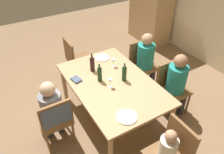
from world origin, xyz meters
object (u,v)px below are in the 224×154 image
(person_man_guest, at_px, (177,82))
(wine_bottle_dark_red, at_px, (124,73))
(chair_far_right, at_px, (171,84))
(chair_far_left, at_px, (142,61))
(wine_bottle_short_olive, at_px, (92,63))
(person_woman_host, at_px, (146,58))
(chair_near, at_px, (56,118))
(person_man_bearded, at_px, (52,109))
(wine_bottle_tall_green, at_px, (100,73))
(chair_left_end, at_px, (75,57))
(chair_right_end, at_px, (172,150))
(dining_table, at_px, (112,86))
(person_child_small, at_px, (165,153))
(wine_glass_centre, at_px, (114,61))
(dinner_plate_guest_left, at_px, (102,58))
(wine_glass_near_left, at_px, (110,81))
(dinner_plate_host, at_px, (127,117))

(person_man_guest, height_order, wine_bottle_dark_red, person_man_guest)
(chair_far_right, bearing_deg, chair_far_left, -90.00)
(wine_bottle_short_olive, bearing_deg, wine_bottle_dark_red, 32.38)
(person_woman_host, bearing_deg, chair_near, 14.66)
(person_man_bearded, xyz_separation_m, wine_bottle_tall_green, (-0.10, 0.82, 0.24))
(wine_bottle_tall_green, bearing_deg, chair_left_end, 177.30)
(chair_far_right, bearing_deg, chair_right_end, 47.72)
(dining_table, xyz_separation_m, chair_far_left, (-0.49, 0.96, -0.14))
(chair_near, bearing_deg, wine_bottle_short_olive, 33.17)
(person_man_guest, bearing_deg, dining_table, -24.16)
(person_woman_host, bearing_deg, person_man_guest, 90.00)
(chair_right_end, bearing_deg, chair_left_end, 3.89)
(chair_near, relative_size, person_child_small, 0.98)
(chair_far_left, xyz_separation_m, chair_far_right, (0.81, 0.00, 0.00))
(person_man_guest, height_order, wine_bottle_tall_green, person_man_guest)
(wine_glass_centre, relative_size, dinner_plate_guest_left, 0.56)
(chair_near, height_order, wine_glass_centre, chair_near)
(wine_bottle_dark_red, bearing_deg, person_child_small, -9.73)
(chair_left_end, bearing_deg, person_man_bearded, -34.88)
(chair_far_right, distance_m, chair_right_end, 1.30)
(chair_right_end, height_order, chair_left_end, same)
(chair_near, distance_m, wine_bottle_short_olive, 1.05)
(dinner_plate_guest_left, bearing_deg, wine_glass_near_left, -19.93)
(person_woman_host, bearing_deg, wine_bottle_short_olive, -2.62)
(chair_near, xyz_separation_m, person_woman_host, (-0.50, 1.93, 0.07))
(chair_far_left, bearing_deg, wine_glass_near_left, 28.86)
(dining_table, bearing_deg, person_man_bearded, -91.53)
(chair_near, relative_size, wine_glass_centre, 6.17)
(chair_far_right, relative_size, wine_bottle_short_olive, 2.87)
(chair_right_end, distance_m, person_child_small, 0.11)
(chair_far_left, height_order, person_woman_host, person_woman_host)
(chair_right_end, distance_m, person_man_guest, 1.23)
(wine_glass_centre, bearing_deg, person_child_small, -9.29)
(chair_left_end, relative_size, person_child_small, 0.98)
(chair_right_end, distance_m, dinner_plate_host, 0.68)
(chair_near, height_order, chair_left_end, same)
(dinner_plate_host, bearing_deg, chair_far_right, 108.71)
(wine_bottle_dark_red, bearing_deg, person_man_bearded, -93.75)
(wine_bottle_dark_red, bearing_deg, chair_far_right, 70.85)
(chair_near, bearing_deg, person_woman_host, 14.66)
(chair_far_left, height_order, wine_glass_near_left, chair_far_left)
(wine_glass_centre, distance_m, dinner_plate_host, 1.17)
(chair_far_left, bearing_deg, dinner_plate_host, 45.97)
(chair_far_left, distance_m, person_child_small, 2.03)
(dinner_plate_guest_left, bearing_deg, chair_left_end, -153.84)
(chair_near, relative_size, wine_bottle_dark_red, 2.98)
(dining_table, relative_size, dinner_plate_guest_left, 6.85)
(wine_bottle_tall_green, distance_m, wine_bottle_dark_red, 0.37)
(chair_right_end, distance_m, wine_bottle_short_olive, 1.76)
(chair_far_right, xyz_separation_m, dinner_plate_host, (0.40, -1.17, 0.22))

